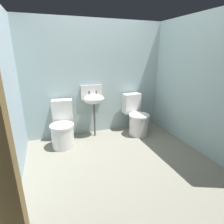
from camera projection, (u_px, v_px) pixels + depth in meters
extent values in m
cube|color=slate|center=(118.00, 163.00, 2.82)|extent=(3.12, 2.75, 0.08)
cube|color=#9FB6B7|center=(96.00, 79.00, 3.54)|extent=(3.12, 0.10, 2.17)
cube|color=#9DB2BE|center=(3.00, 99.00, 2.08)|extent=(0.10, 2.55, 2.17)
cube|color=#97B4B2|center=(195.00, 84.00, 3.01)|extent=(0.10, 2.55, 2.17)
cylinder|color=silver|center=(63.00, 137.00, 3.15)|extent=(0.45, 0.45, 0.38)
cylinder|color=silver|center=(62.00, 126.00, 3.08)|extent=(0.47, 0.47, 0.04)
cube|color=silver|center=(63.00, 110.00, 3.31)|extent=(0.39, 0.25, 0.40)
cylinder|color=silver|center=(139.00, 125.00, 3.63)|extent=(0.41, 0.41, 0.38)
cylinder|color=silver|center=(139.00, 116.00, 3.57)|extent=(0.43, 0.43, 0.04)
cube|color=silver|center=(132.00, 103.00, 3.77)|extent=(0.37, 0.21, 0.40)
cylinder|color=#55534C|center=(95.00, 120.00, 3.54)|extent=(0.04, 0.04, 0.66)
ellipsoid|color=silver|center=(94.00, 99.00, 3.40)|extent=(0.40, 0.32, 0.18)
cube|color=silver|center=(92.00, 92.00, 3.52)|extent=(0.42, 0.04, 0.28)
cylinder|color=#55534C|center=(89.00, 93.00, 3.39)|extent=(0.04, 0.04, 0.06)
cylinder|color=#55534C|center=(96.00, 92.00, 3.44)|extent=(0.04, 0.04, 0.06)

